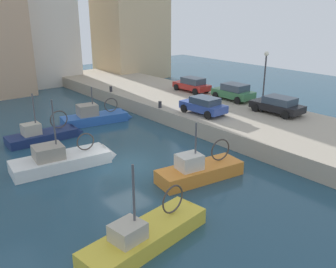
{
  "coord_description": "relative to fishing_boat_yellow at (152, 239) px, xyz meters",
  "views": [
    {
      "loc": [
        -11.02,
        -17.53,
        9.21
      ],
      "look_at": [
        3.58,
        0.32,
        1.2
      ],
      "focal_mm": 38.99,
      "sensor_mm": 36.0,
      "label": 1
    }
  ],
  "objects": [
    {
      "name": "quay_wall",
      "position": [
        14.87,
        7.1,
        0.51
      ],
      "size": [
        9.0,
        56.0,
        1.2
      ],
      "primitive_type": "cube",
      "color": "#ADA08C",
      "rests_on": "ground"
    },
    {
      "name": "water_surface",
      "position": [
        3.37,
        7.1,
        -0.09
      ],
      "size": [
        80.0,
        80.0,
        0.0
      ],
      "primitive_type": "plane",
      "color": "navy",
      "rests_on": "ground"
    },
    {
      "name": "mooring_bollard_mid",
      "position": [
        10.72,
        21.1,
        1.38
      ],
      "size": [
        0.28,
        0.28,
        0.55
      ],
      "primitive_type": "cylinder",
      "color": "#2D2D33",
      "rests_on": "quay_wall"
    },
    {
      "name": "waterfront_building_central",
      "position": [
        20.78,
        32.35,
        9.28
      ],
      "size": [
        8.44,
        7.73,
        18.7
      ],
      "color": "#D1B284",
      "rests_on": "ground"
    },
    {
      "name": "parked_car_red",
      "position": [
        17.11,
        16.04,
        1.82
      ],
      "size": [
        1.93,
        4.04,
        1.42
      ],
      "color": "red",
      "rests_on": "quay_wall"
    },
    {
      "name": "fishing_boat_blue",
      "position": [
        6.5,
        16.21,
        0.06
      ],
      "size": [
        6.39,
        2.79,
        3.87
      ],
      "color": "#2D60B7",
      "rests_on": "ground"
    },
    {
      "name": "parked_car_blue",
      "position": [
        12.26,
        9.46,
        1.81
      ],
      "size": [
        2.06,
        3.87,
        1.36
      ],
      "color": "#334C9E",
      "rests_on": "quay_wall"
    },
    {
      "name": "fishing_boat_navy",
      "position": [
        1.47,
        14.79,
        0.02
      ],
      "size": [
        5.75,
        2.01,
        4.34
      ],
      "color": "navy",
      "rests_on": "ground"
    },
    {
      "name": "parked_car_black",
      "position": [
        16.92,
        5.82,
        1.81
      ],
      "size": [
        2.12,
        4.16,
        1.37
      ],
      "color": "black",
      "rests_on": "quay_wall"
    },
    {
      "name": "quay_streetlamp",
      "position": [
        16.37,
        6.9,
        4.36
      ],
      "size": [
        0.36,
        0.36,
        4.83
      ],
      "color": "#38383D",
      "rests_on": "quay_wall"
    },
    {
      "name": "parked_car_green",
      "position": [
        17.65,
        11.04,
        1.86
      ],
      "size": [
        2.07,
        3.86,
        1.49
      ],
      "color": "#387547",
      "rests_on": "quay_wall"
    },
    {
      "name": "fishing_boat_yellow",
      "position": [
        0.0,
        0.0,
        0.0
      ],
      "size": [
        6.8,
        2.54,
        4.53
      ],
      "color": "gold",
      "rests_on": "ground"
    },
    {
      "name": "fishing_boat_white",
      "position": [
        0.56,
        9.39,
        0.04
      ],
      "size": [
        6.75,
        2.8,
        5.18
      ],
      "color": "white",
      "rests_on": "ground"
    },
    {
      "name": "mooring_bollard_south",
      "position": [
        10.72,
        13.1,
        1.38
      ],
      "size": [
        0.28,
        0.28,
        0.55
      ],
      "primitive_type": "cylinder",
      "color": "#2D2D33",
      "rests_on": "quay_wall"
    },
    {
      "name": "fishing_boat_orange",
      "position": [
        5.92,
        2.92,
        0.03
      ],
      "size": [
        6.02,
        2.54,
        4.16
      ],
      "color": "orange",
      "rests_on": "ground"
    }
  ]
}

